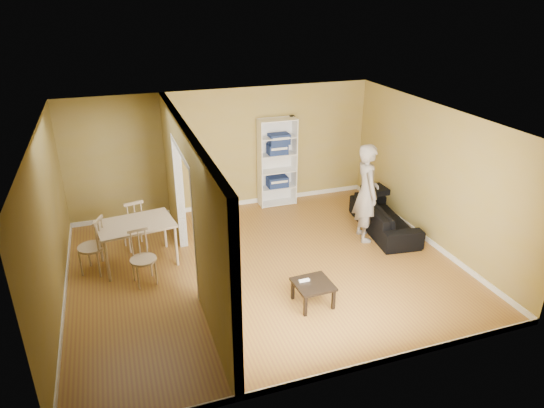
{
  "coord_description": "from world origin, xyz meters",
  "views": [
    {
      "loc": [
        -2.21,
        -6.9,
        4.42
      ],
      "look_at": [
        0.2,
        0.2,
        1.1
      ],
      "focal_mm": 32.0,
      "sensor_mm": 36.0,
      "label": 1
    }
  ],
  "objects": [
    {
      "name": "room_shell",
      "position": [
        0.0,
        0.0,
        1.3
      ],
      "size": [
        6.5,
        6.5,
        6.5
      ],
      "color": "brown",
      "rests_on": "ground"
    },
    {
      "name": "game_controller",
      "position": [
        0.26,
        -1.15,
        0.39
      ],
      "size": [
        0.17,
        0.04,
        0.03
      ],
      "primitive_type": "cube",
      "color": "white",
      "rests_on": "coffee_table"
    },
    {
      "name": "wall_speaker",
      "position": [
        1.5,
        2.69,
        1.9
      ],
      "size": [
        0.1,
        0.1,
        0.1
      ],
      "primitive_type": "cube",
      "color": "black",
      "rests_on": "room_shell"
    },
    {
      "name": "chair_far",
      "position": [
        -2.06,
        1.48,
        0.5
      ],
      "size": [
        0.55,
        0.55,
        0.99
      ],
      "primitive_type": null,
      "rotation": [
        0.0,
        0.0,
        3.38
      ],
      "color": "tan",
      "rests_on": "ground"
    },
    {
      "name": "coffee_table",
      "position": [
        0.37,
        -1.24,
        0.32
      ],
      "size": [
        0.56,
        0.56,
        0.37
      ],
      "rotation": [
        0.0,
        0.0,
        0.05
      ],
      "color": "black",
      "rests_on": "ground"
    },
    {
      "name": "paper_box_navy_c",
      "position": [
        1.16,
        2.56,
        1.51
      ],
      "size": [
        0.44,
        0.29,
        0.22
      ],
      "primitive_type": "cube",
      "color": "navy",
      "rests_on": "bookshelf"
    },
    {
      "name": "person",
      "position": [
        2.16,
        0.45,
        1.11
      ],
      "size": [
        0.9,
        0.76,
        2.22
      ],
      "primitive_type": "imported",
      "rotation": [
        0.0,
        0.0,
        1.4
      ],
      "color": "slate",
      "rests_on": "ground"
    },
    {
      "name": "partition",
      "position": [
        -1.2,
        0.0,
        1.3
      ],
      "size": [
        0.22,
        5.5,
        2.6
      ],
      "primitive_type": null,
      "color": "olive",
      "rests_on": "ground"
    },
    {
      "name": "chair_near",
      "position": [
        -2.0,
        0.19,
        0.46
      ],
      "size": [
        0.49,
        0.49,
        0.92
      ],
      "primitive_type": null,
      "rotation": [
        0.0,
        0.0,
        0.17
      ],
      "color": "tan",
      "rests_on": "ground"
    },
    {
      "name": "paper_box_navy_b",
      "position": [
        1.12,
        2.56,
        1.28
      ],
      "size": [
        0.42,
        0.28,
        0.22
      ],
      "primitive_type": "cube",
      "color": "navy",
      "rests_on": "bookshelf"
    },
    {
      "name": "dining_table",
      "position": [
        -2.04,
        0.86,
        0.71
      ],
      "size": [
        1.26,
        0.84,
        0.79
      ],
      "rotation": [
        0.0,
        0.0,
        0.14
      ],
      "color": "tan",
      "rests_on": "ground"
    },
    {
      "name": "chair_left",
      "position": [
        -2.79,
        0.82,
        0.5
      ],
      "size": [
        0.61,
        0.61,
        1.01
      ],
      "primitive_type": null,
      "rotation": [
        0.0,
        0.0,
        -1.99
      ],
      "color": "beige",
      "rests_on": "ground"
    },
    {
      "name": "bookshelf",
      "position": [
        1.12,
        2.6,
        0.97
      ],
      "size": [
        0.82,
        0.36,
        1.94
      ],
      "color": "white",
      "rests_on": "ground"
    },
    {
      "name": "sofa",
      "position": [
        2.7,
        0.61,
        0.37
      ],
      "size": [
        2.03,
        1.06,
        0.74
      ],
      "primitive_type": "imported",
      "rotation": [
        0.0,
        0.0,
        1.45
      ],
      "color": "black",
      "rests_on": "ground"
    },
    {
      "name": "paper_box_navy_a",
      "position": [
        1.13,
        2.56,
        0.52
      ],
      "size": [
        0.45,
        0.29,
        0.23
      ],
      "primitive_type": "cube",
      "color": "navy",
      "rests_on": "bookshelf"
    }
  ]
}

